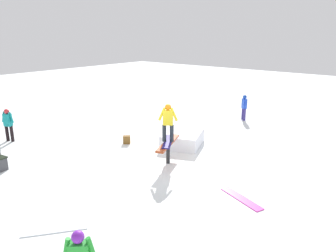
# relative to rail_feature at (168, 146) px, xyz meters

# --- Properties ---
(ground_plane) EXTENTS (60.00, 60.00, 0.00)m
(ground_plane) POSITION_rel_rail_feature_xyz_m (0.00, 0.00, -0.67)
(ground_plane) COLOR white
(rail_feature) EXTENTS (1.92, 0.99, 0.81)m
(rail_feature) POSITION_rel_rail_feature_xyz_m (0.00, 0.00, 0.00)
(rail_feature) COLOR black
(rail_feature) RESTS_ON ground
(snow_kicker_ramp) EXTENTS (2.23, 2.06, 0.57)m
(snow_kicker_ramp) POSITION_rel_rail_feature_xyz_m (-1.89, -0.76, -0.38)
(snow_kicker_ramp) COLOR white
(snow_kicker_ramp) RESTS_ON ground
(main_rider_on_rail) EXTENTS (1.41, 1.05, 1.40)m
(main_rider_on_rail) POSITION_rel_rail_feature_xyz_m (0.00, 0.00, 0.83)
(main_rider_on_rail) COLOR navy
(main_rider_on_rail) RESTS_ON rail_feature
(bystander_teal) EXTENTS (0.31, 0.60, 1.44)m
(bystander_teal) POSITION_rel_rail_feature_xyz_m (2.44, -6.92, 0.14)
(bystander_teal) COLOR black
(bystander_teal) RESTS_ON ground
(bystander_blue) EXTENTS (0.48, 0.51, 1.37)m
(bystander_blue) POSITION_rel_rail_feature_xyz_m (-7.27, -0.67, 0.10)
(bystander_blue) COLOR navy
(bystander_blue) RESTS_ON ground
(loose_snowboard_magenta) EXTENTS (0.81, 1.52, 0.02)m
(loose_snowboard_magenta) POSITION_rel_rail_feature_xyz_m (0.72, 3.31, -0.66)
(loose_snowboard_magenta) COLOR #D42CA4
(loose_snowboard_magenta) RESTS_ON ground
(loose_snowboard_white) EXTENTS (1.40, 1.15, 0.02)m
(loose_snowboard_white) POSITION_rel_rail_feature_xyz_m (4.98, 0.54, -0.66)
(loose_snowboard_white) COLOR white
(loose_snowboard_white) RESTS_ON ground
(backpack_on_snow) EXTENTS (0.37, 0.37, 0.34)m
(backpack_on_snow) POSITION_rel_rail_feature_xyz_m (-0.56, -2.74, -0.50)
(backpack_on_snow) COLOR brown
(backpack_on_snow) RESTS_ON ground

